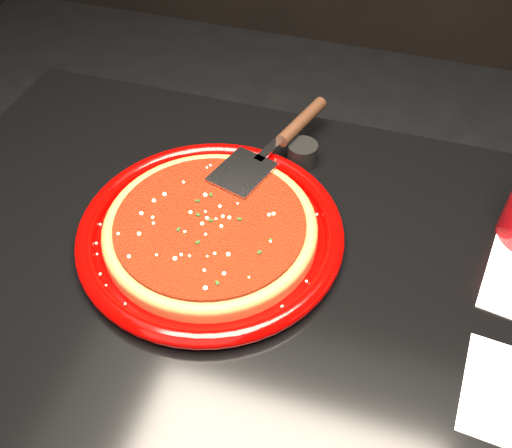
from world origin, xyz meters
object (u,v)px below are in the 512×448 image
(plate, at_px, (211,232))
(pizza_server, at_px, (275,143))
(ramekin, at_px, (302,154))
(table, at_px, (274,412))

(plate, bearing_deg, pizza_server, 76.34)
(plate, height_order, pizza_server, pizza_server)
(plate, xyz_separation_m, pizza_server, (0.04, 0.18, 0.03))
(pizza_server, height_order, ramekin, pizza_server)
(ramekin, bearing_deg, plate, -112.60)
(table, distance_m, plate, 0.41)
(pizza_server, relative_size, ramekin, 6.36)
(pizza_server, bearing_deg, plate, -86.99)
(ramekin, bearing_deg, table, -82.02)
(ramekin, bearing_deg, pizza_server, -152.31)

